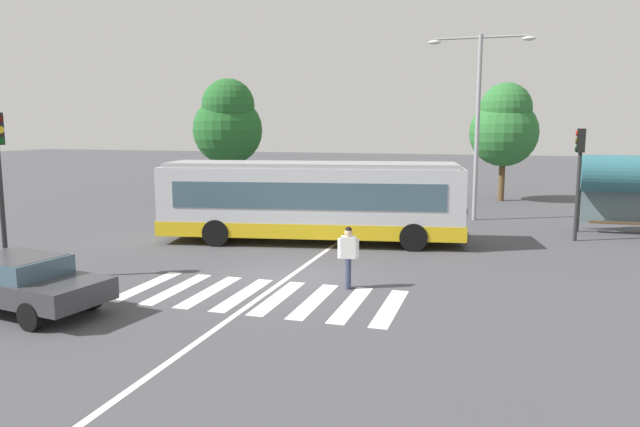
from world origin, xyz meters
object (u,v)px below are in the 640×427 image
Objects in this scene: parked_car_teal at (375,196)px; twin_arm_street_lamp at (478,106)px; background_tree_right at (504,126)px; city_transit_bus at (311,201)px; bus_stop_shelter at (639,176)px; parked_car_red at (328,194)px; parked_car_champagne at (426,197)px; background_tree_left at (228,123)px; pedestrian_crossing_street at (348,254)px; foreground_sedan at (19,280)px; traffic_light_far_corner at (579,166)px.

parked_car_teal is 7.10m from twin_arm_street_lamp.
parked_car_teal is at bearing -135.89° from background_tree_right.
city_transit_bus is 2.61× the size of bus_stop_shelter.
parked_car_champagne is at bearing 2.78° from parked_car_red.
pedestrian_crossing_street is at bearing -56.32° from background_tree_left.
pedestrian_crossing_street is at bearing 31.14° from foreground_sedan.
background_tree_right is (3.76, 5.98, 3.68)m from parked_car_champagne.
traffic_light_far_corner is (6.75, 9.14, 1.95)m from pedestrian_crossing_street.
bus_stop_shelter is 0.61× the size of background_tree_left.
background_tree_right is at bearing 6.96° from background_tree_left.
city_transit_bus is 10.10m from twin_arm_street_lamp.
traffic_light_far_corner is at bearing -46.44° from twin_arm_street_lamp.
city_transit_bus is 1.38× the size of twin_arm_street_lamp.
city_transit_bus is 6.63m from pedestrian_crossing_street.
bus_stop_shelter is at bearing -62.03° from background_tree_right.
parked_car_champagne is at bearing 156.31° from bus_stop_shelter.
background_tree_right is (8.98, 6.23, 3.68)m from parked_car_red.
pedestrian_crossing_street reaches higher than foreground_sedan.
background_tree_left is (-13.08, 3.92, 3.86)m from parked_car_champagne.
twin_arm_street_lamp reaches higher than pedestrian_crossing_street.
traffic_light_far_corner reaches higher than city_transit_bus.
pedestrian_crossing_street is 14.29m from twin_arm_street_lamp.
bus_stop_shelter is at bearing -17.87° from parked_car_teal.
pedestrian_crossing_street is 14.74m from bus_stop_shelter.
traffic_light_far_corner reaches higher than pedestrian_crossing_street.
background_tree_left is at bearing 160.38° from bus_stop_shelter.
foreground_sedan is at bearing -119.19° from twin_arm_street_lamp.
city_transit_bus reaches higher than parked_car_champagne.
twin_arm_street_lamp is (5.14, -1.79, 4.55)m from parked_car_teal.
traffic_light_far_corner reaches higher than parked_car_champagne.
foreground_sedan is 1.01× the size of parked_car_red.
pedestrian_crossing_street is 15.86m from parked_car_red.
foreground_sedan is 1.05× the size of bus_stop_shelter.
foreground_sedan is 0.64× the size of background_tree_left.
traffic_light_far_corner is 0.62× the size of background_tree_right.
pedestrian_crossing_street is 0.38× the size of bus_stop_shelter.
pedestrian_crossing_street is 15.32m from parked_car_champagne.
parked_car_red is at bearing 83.87° from foreground_sedan.
foreground_sedan is 20.64m from twin_arm_street_lamp.
foreground_sedan is at bearing -136.30° from bus_stop_shelter.
twin_arm_street_lamp is at bearing -98.82° from background_tree_right.
pedestrian_crossing_street is 0.37× the size of parked_car_red.
background_tree_right is (-2.74, 12.15, 1.53)m from traffic_light_far_corner.
background_tree_right is at bearing 34.75° from parked_car_red.
bus_stop_shelter is (11.66, -3.76, 1.65)m from parked_car_teal.
background_tree_right is at bearing 66.60° from foreground_sedan.
traffic_light_far_corner is at bearing -43.56° from parked_car_champagne.
background_tree_left is at bearing 126.48° from city_transit_bus.
twin_arm_street_lamp reaches higher than city_transit_bus.
traffic_light_far_corner is (6.50, -6.18, 2.16)m from parked_car_champagne.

